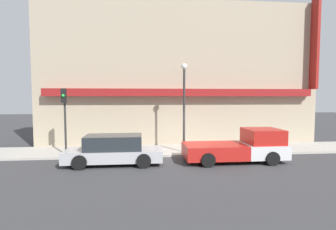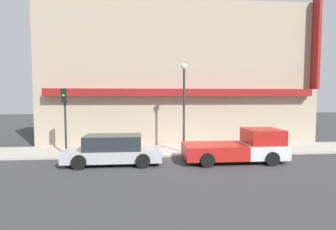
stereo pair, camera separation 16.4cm
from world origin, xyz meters
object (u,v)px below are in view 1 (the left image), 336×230
street_lamp (184,97)px  fire_hydrant (113,148)px  pickup_truck (241,147)px  traffic_light (64,110)px  parked_car (114,150)px

street_lamp → fire_hydrant: bearing=-175.5°
pickup_truck → traffic_light: (-9.60, 1.91, 1.96)m
traffic_light → fire_hydrant: bearing=-4.4°
pickup_truck → fire_hydrant: 7.11m
pickup_truck → fire_hydrant: bearing=164.4°
pickup_truck → street_lamp: size_ratio=1.01×
pickup_truck → traffic_light: size_ratio=1.40×
parked_car → traffic_light: traffic_light is taller
fire_hydrant → traffic_light: traffic_light is taller
traffic_light → pickup_truck: bearing=-11.3°
street_lamp → parked_car: bearing=-152.8°
parked_car → fire_hydrant: (-0.21, 1.70, -0.24)m
street_lamp → traffic_light: bearing=-179.0°
parked_car → street_lamp: 5.20m
parked_car → traffic_light: size_ratio=1.29×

